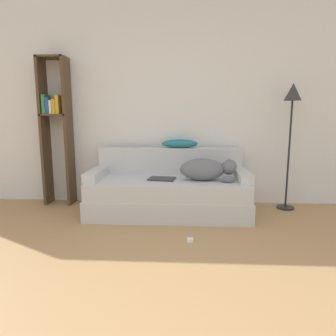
# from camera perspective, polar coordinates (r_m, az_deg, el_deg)

# --- Properties ---
(wall_back) EXTENTS (7.83, 0.06, 2.70)m
(wall_back) POSITION_cam_1_polar(r_m,az_deg,el_deg) (4.11, -1.00, 12.16)
(wall_back) COLOR silver
(wall_back) RESTS_ON ground_plane
(couch) EXTENTS (1.91, 0.87, 0.43)m
(couch) POSITION_cam_1_polar(r_m,az_deg,el_deg) (3.67, 0.08, -5.45)
(couch) COLOR silver
(couch) RESTS_ON ground_plane
(couch_backrest) EXTENTS (1.87, 0.15, 0.34)m
(couch_backrest) POSITION_cam_1_polar(r_m,az_deg,el_deg) (3.95, 0.36, 1.42)
(couch_backrest) COLOR silver
(couch_backrest) RESTS_ON couch
(couch_arm_left) EXTENTS (0.15, 0.68, 0.11)m
(couch_arm_left) POSITION_cam_1_polar(r_m,az_deg,el_deg) (3.76, -13.42, -1.09)
(couch_arm_left) COLOR silver
(couch_arm_left) RESTS_ON couch
(couch_arm_right) EXTENTS (0.15, 0.68, 0.11)m
(couch_arm_right) POSITION_cam_1_polar(r_m,az_deg,el_deg) (3.67, 13.90, -1.37)
(couch_arm_right) COLOR silver
(couch_arm_right) RESTS_ON couch
(dog) EXTENTS (0.66, 0.29, 0.27)m
(dog) POSITION_cam_1_polar(r_m,az_deg,el_deg) (3.54, 7.38, -0.22)
(dog) COLOR slate
(dog) RESTS_ON couch
(laptop) EXTENTS (0.34, 0.27, 0.02)m
(laptop) POSITION_cam_1_polar(r_m,az_deg,el_deg) (3.59, -1.18, -2.06)
(laptop) COLOR #2D2D30
(laptop) RESTS_ON couch
(throw_pillow) EXTENTS (0.47, 0.17, 0.11)m
(throw_pillow) POSITION_cam_1_polar(r_m,az_deg,el_deg) (3.90, 2.24, 4.67)
(throw_pillow) COLOR teal
(throw_pillow) RESTS_ON couch_backrest
(bookshelf) EXTENTS (0.36, 0.26, 1.94)m
(bookshelf) POSITION_cam_1_polar(r_m,az_deg,el_deg) (4.27, -20.59, 7.84)
(bookshelf) COLOR #4C3823
(bookshelf) RESTS_ON ground_plane
(floor_lamp) EXTENTS (0.21, 0.21, 1.58)m
(floor_lamp) POSITION_cam_1_polar(r_m,az_deg,el_deg) (4.05, 22.52, 10.29)
(floor_lamp) COLOR #232326
(floor_lamp) RESTS_ON ground_plane
(power_adapter) EXTENTS (0.06, 0.06, 0.03)m
(power_adapter) POSITION_cam_1_polar(r_m,az_deg,el_deg) (2.94, 4.23, -13.51)
(power_adapter) COLOR white
(power_adapter) RESTS_ON ground_plane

